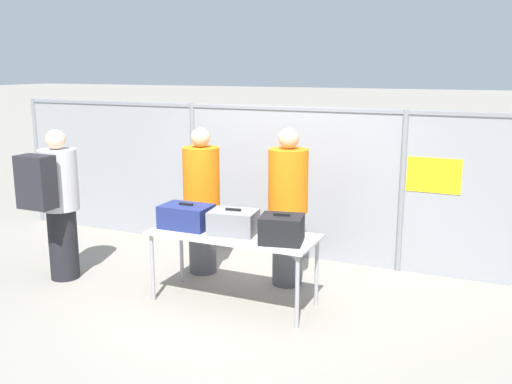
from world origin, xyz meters
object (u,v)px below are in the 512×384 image
Objects in this scene: inspection_table at (233,239)px; suitcase_navy at (186,216)px; security_worker_far at (202,199)px; security_worker_near at (288,205)px; suitcase_black at (282,229)px; traveler_hooded at (56,199)px; utility_trailer at (404,193)px; suitcase_grey at (233,222)px.

suitcase_navy is at bearing -179.47° from inspection_table.
security_worker_far is (-0.74, 0.67, 0.20)m from inspection_table.
suitcase_navy is 1.12m from security_worker_near.
security_worker_near reaches higher than inspection_table.
suitcase_black is 0.27× the size of security_worker_far.
suitcase_navy is 1.57m from traveler_hooded.
suitcase_grey is at bearing -103.63° from utility_trailer.
utility_trailer is (0.69, 3.38, -0.49)m from security_worker_near.
security_worker_far is at bearing 137.91° from suitcase_grey.
traveler_hooded reaches higher than suitcase_grey.
security_worker_far is at bearing 137.94° from inspection_table.
suitcase_navy is at bearing 106.44° from security_worker_far.
security_worker_far is at bearing 15.65° from traveler_hooded.
security_worker_near reaches higher than suitcase_black.
traveler_hooded is at bearing 33.28° from security_worker_far.
inspection_table is 0.59m from suitcase_black.
inspection_table is 1.01m from security_worker_far.
utility_trailer is at bearing 76.37° from suitcase_grey.
suitcase_black is at bearing 97.89° from security_worker_near.
security_worker_near reaches higher than suitcase_navy.
security_worker_near reaches higher than utility_trailer.
suitcase_grey reaches higher than inspection_table.
security_worker_near is at bearing 106.96° from suitcase_black.
security_worker_far is at bearing -116.82° from utility_trailer.
security_worker_near is 1.02× the size of security_worker_far.
traveler_hooded is 2.58m from security_worker_near.
utility_trailer is (1.74, 3.43, -0.47)m from security_worker_far.
security_worker_near is (0.85, 0.72, 0.04)m from suitcase_navy.
traveler_hooded is at bearing -174.17° from suitcase_grey.
utility_trailer is at bearing -110.55° from security_worker_near.
security_worker_far is (-1.29, 0.75, 0.01)m from suitcase_black.
security_worker_near is 1.05m from security_worker_far.
utility_trailer is at bearing -116.57° from security_worker_far.
suitcase_grey is at bearing 172.05° from suitcase_black.
suitcase_navy is 1.10m from suitcase_black.
suitcase_navy is at bearing -9.57° from traveler_hooded.
suitcase_navy is 0.30× the size of security_worker_far.
traveler_hooded is at bearing -177.03° from suitcase_black.
security_worker_far is 3.88m from utility_trailer.
inspection_table is 2.12m from traveler_hooded.
suitcase_black reaches higher than utility_trailer.
suitcase_grey is 0.29× the size of traveler_hooded.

